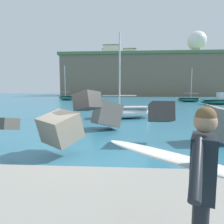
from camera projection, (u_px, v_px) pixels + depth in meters
ground_plane at (77, 153)px, 6.79m from camera, size 400.00×400.00×0.00m
surfer_with_board at (199, 177)px, 1.98m from camera, size 2.07×1.48×1.78m
boat_near_centre at (189, 99)px, 39.04m from camera, size 4.82×3.24×6.77m
boat_near_right at (124, 112)px, 15.43m from camera, size 4.77×2.43×6.67m
boat_mid_left at (221, 101)px, 31.54m from camera, size 6.41×2.31×2.13m
boat_mid_centre at (66, 98)px, 46.73m from camera, size 5.24×4.15×8.28m
mooring_buoy_inner at (194, 101)px, 39.73m from camera, size 0.44×0.44×0.44m
mooring_buoy_middle at (169, 102)px, 34.70m from camera, size 0.44×0.44×0.44m
headland_bluff at (149, 77)px, 99.40m from camera, size 80.95×42.72×18.50m
radar_dome at (197, 42)px, 91.37m from camera, size 8.78×8.78×11.87m
station_building_west at (129, 55)px, 102.21m from camera, size 6.76×7.10×5.69m
station_building_central at (111, 51)px, 90.15m from camera, size 7.61×5.20×4.88m
station_building_east at (107, 55)px, 99.23m from camera, size 4.43×7.22×4.81m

